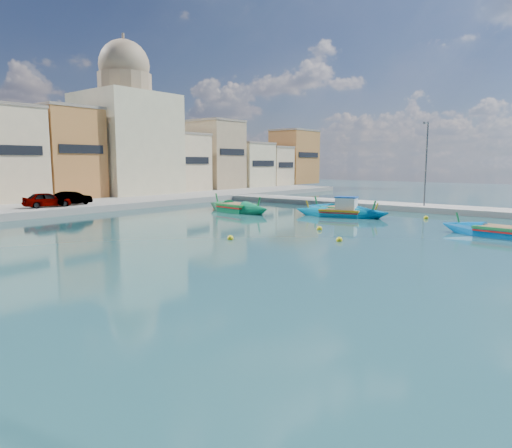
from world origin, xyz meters
TOP-DOWN VIEW (x-y plane):
  - ground at (0.00, 0.00)m, footprint 160.00×160.00m
  - east_quay at (18.00, 0.00)m, footprint 4.00×70.00m
  - north_quay at (0.00, 32.00)m, footprint 80.00×8.00m
  - north_townhouses at (6.68, 39.36)m, footprint 83.20×7.87m
  - church_block at (10.00, 40.00)m, footprint 10.00×10.00m
  - quay_street_lamp at (17.44, 6.00)m, footprint 1.18×0.16m
  - parked_cars at (-8.35, 30.50)m, footprint 15.25×2.81m
  - luzzu_turquoise_cabin at (8.98, 9.83)m, footprint 3.55×8.19m
  - luzzu_cyan_mid at (10.03, 10.21)m, footprint 3.55×8.76m
  - luzzu_green at (6.38, 18.92)m, footprint 3.49×8.60m
  - luzzu_blue_south at (5.85, -2.75)m, footprint 2.73×7.98m
  - mooring_buoys at (2.11, 6.54)m, footprint 17.26×27.17m

SIDE VIEW (x-z plane):
  - ground at x=0.00m, z-range 0.00..0.00m
  - mooring_buoys at x=2.11m, z-range -0.10..0.26m
  - luzzu_blue_south at x=5.85m, z-range -0.89..1.37m
  - east_quay at x=18.00m, z-range 0.00..0.50m
  - luzzu_cyan_mid at x=10.03m, z-range -1.00..1.53m
  - luzzu_green at x=6.38m, z-range -1.03..1.60m
  - north_quay at x=0.00m, z-range 0.00..0.60m
  - luzzu_turquoise_cabin at x=8.98m, z-range -0.97..1.59m
  - parked_cars at x=-8.35m, z-range 0.59..1.90m
  - quay_street_lamp at x=17.44m, z-range 0.34..8.34m
  - north_townhouses at x=6.68m, z-range -0.10..10.09m
  - church_block at x=10.00m, z-range -1.14..17.96m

